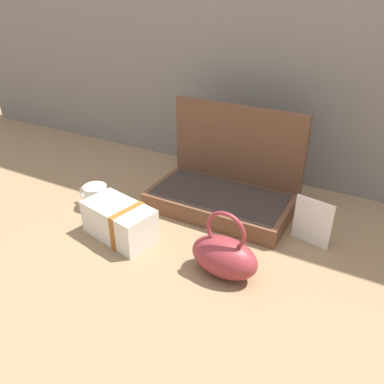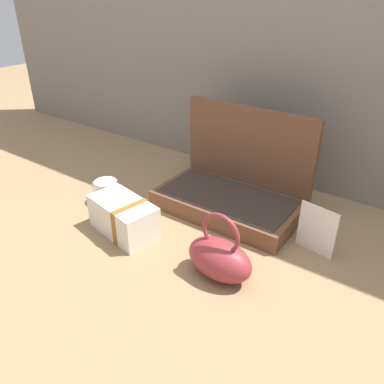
% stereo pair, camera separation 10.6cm
% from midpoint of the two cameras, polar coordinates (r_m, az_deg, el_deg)
% --- Properties ---
extents(ground_plane, '(6.00, 6.00, 0.00)m').
position_cam_midpoint_polar(ground_plane, '(1.18, -1.18, -8.22)').
color(ground_plane, '#8C6D4C').
extents(open_suitcase, '(0.48, 0.27, 0.34)m').
position_cam_midpoint_polar(open_suitcase, '(1.35, 2.67, 0.93)').
color(open_suitcase, brown).
rests_on(open_suitcase, ground_plane).
extents(teal_pouch_handbag, '(0.20, 0.12, 0.20)m').
position_cam_midpoint_polar(teal_pouch_handbag, '(1.05, 1.86, -9.46)').
color(teal_pouch_handbag, maroon).
rests_on(teal_pouch_handbag, ground_plane).
extents(cream_toiletry_bag, '(0.24, 0.16, 0.11)m').
position_cam_midpoint_polar(cream_toiletry_bag, '(1.22, -13.03, -4.39)').
color(cream_toiletry_bag, silver).
rests_on(cream_toiletry_bag, ground_plane).
extents(coffee_mug, '(0.11, 0.08, 0.08)m').
position_cam_midpoint_polar(coffee_mug, '(1.41, -16.18, -0.69)').
color(coffee_mug, white).
rests_on(coffee_mug, ground_plane).
extents(info_card_left, '(0.12, 0.03, 0.15)m').
position_cam_midpoint_polar(info_card_left, '(1.19, 14.93, -4.38)').
color(info_card_left, silver).
rests_on(info_card_left, ground_plane).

